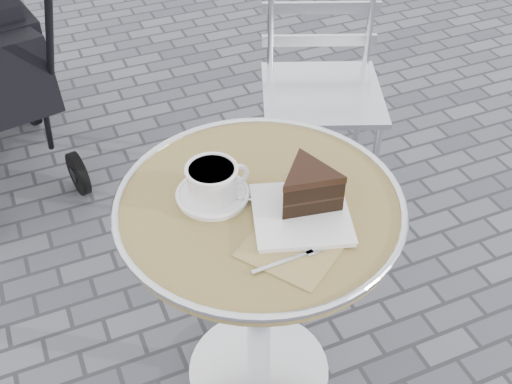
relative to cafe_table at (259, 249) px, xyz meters
name	(u,v)px	position (x,y,z in m)	size (l,w,h in m)	color
ground	(259,373)	(0.00, 0.00, -0.57)	(80.00, 80.00, 0.00)	#5A5C63
cafe_table	(259,249)	(0.00, 0.00, 0.00)	(0.72, 0.72, 0.74)	silver
cappuccino_set	(213,184)	(-0.10, 0.06, 0.21)	(0.19, 0.18, 0.09)	white
cake_plate_set	(307,194)	(0.09, -0.07, 0.22)	(0.35, 0.36, 0.12)	#9F8257
bistro_chair	(321,56)	(0.59, 0.79, 0.03)	(0.57, 0.57, 0.97)	silver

